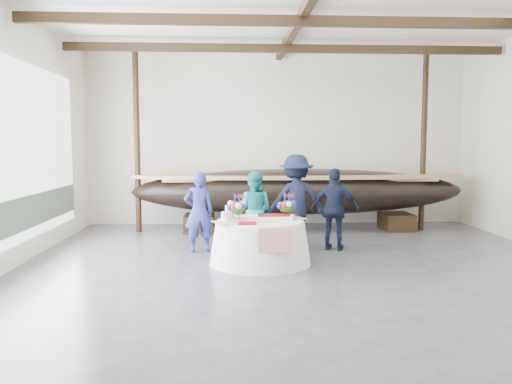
{
  "coord_description": "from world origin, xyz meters",
  "views": [
    {
      "loc": [
        -1.28,
        -7.31,
        2.14
      ],
      "look_at": [
        -0.75,
        2.87,
        1.15
      ],
      "focal_mm": 35.0,
      "sensor_mm": 36.0,
      "label": 1
    }
  ],
  "objects": [
    {
      "name": "wall_back",
      "position": [
        0.0,
        6.0,
        2.25
      ],
      "size": [
        10.0,
        0.02,
        4.5
      ],
      "primitive_type": "cube",
      "color": "silver",
      "rests_on": "ground"
    },
    {
      "name": "banquet_table",
      "position": [
        -0.75,
        1.47,
        0.39
      ],
      "size": [
        1.81,
        1.81,
        0.78
      ],
      "color": "silver",
      "rests_on": "ground"
    },
    {
      "name": "floor",
      "position": [
        0.0,
        0.0,
        0.0
      ],
      "size": [
        10.0,
        12.0,
        0.01
      ],
      "primitive_type": "cube",
      "color": "#3D3D42",
      "rests_on": "ground"
    },
    {
      "name": "guest_woman_blue",
      "position": [
        -1.9,
        2.5,
        0.8
      ],
      "size": [
        0.64,
        0.47,
        1.6
      ],
      "primitive_type": "imported",
      "rotation": [
        0.0,
        0.0,
        3.3
      ],
      "color": "navy",
      "rests_on": "ground"
    },
    {
      "name": "tabletop_items",
      "position": [
        -0.74,
        1.65,
        0.93
      ],
      "size": [
        1.76,
        1.17,
        0.4
      ],
      "color": "red",
      "rests_on": "banquet_table"
    },
    {
      "name": "pavilion_structure",
      "position": [
        0.0,
        0.82,
        4.0
      ],
      "size": [
        9.8,
        11.76,
        4.5
      ],
      "color": "black",
      "rests_on": "ground"
    },
    {
      "name": "guest_man_right",
      "position": [
        0.82,
        2.5,
        0.83
      ],
      "size": [
        1.05,
        0.72,
        1.65
      ],
      "primitive_type": "imported",
      "rotation": [
        0.0,
        0.0,
        2.79
      ],
      "color": "black",
      "rests_on": "ground"
    },
    {
      "name": "guest_woman_teal",
      "position": [
        -0.8,
        2.72,
        0.8
      ],
      "size": [
        0.93,
        0.82,
        1.59
      ],
      "primitive_type": "imported",
      "rotation": [
        0.0,
        0.0,
        2.81
      ],
      "color": "teal",
      "rests_on": "ground"
    },
    {
      "name": "open_bay",
      "position": [
        -4.95,
        1.0,
        1.83
      ],
      "size": [
        0.03,
        7.0,
        3.2
      ],
      "color": "silver",
      "rests_on": "ground"
    },
    {
      "name": "longboat_display",
      "position": [
        0.42,
        4.82,
        0.98
      ],
      "size": [
        8.18,
        1.64,
        1.53
      ],
      "color": "black",
      "rests_on": "ground"
    },
    {
      "name": "guest_man_left",
      "position": [
        0.08,
        2.86,
        0.96
      ],
      "size": [
        1.3,
        0.82,
        1.92
      ],
      "primitive_type": "imported",
      "rotation": [
        0.0,
        0.0,
        3.23
      ],
      "color": "black",
      "rests_on": "ground"
    }
  ]
}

